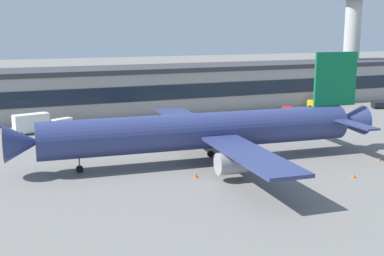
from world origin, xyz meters
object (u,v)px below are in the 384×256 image
at_px(catering_truck, 32,123).
at_px(traffic_cone_3, 196,175).
at_px(baggage_tug, 289,110).
at_px(belt_loader, 319,104).
at_px(traffic_cone_2, 379,159).
at_px(control_tower, 353,26).
at_px(airliner, 207,131).
at_px(pushback_tractor, 381,105).
at_px(traffic_cone_0, 354,175).
at_px(traffic_cone_1, 295,171).
at_px(follow_me_car, 62,122).

height_order(catering_truck, traffic_cone_3, catering_truck).
bearing_deg(baggage_tug, belt_loader, 22.10).
distance_m(catering_truck, traffic_cone_2, 68.66).
relative_size(control_tower, traffic_cone_2, 58.60).
height_order(airliner, baggage_tug, airliner).
bearing_deg(catering_truck, airliner, -54.59).
bearing_deg(pushback_tractor, traffic_cone_2, -132.97).
distance_m(control_tower, pushback_tractor, 34.10).
bearing_deg(belt_loader, traffic_cone_0, -122.10).
bearing_deg(control_tower, baggage_tug, -149.26).
relative_size(belt_loader, traffic_cone_0, 8.24).
bearing_deg(belt_loader, traffic_cone_2, -116.53).
bearing_deg(control_tower, traffic_cone_3, -141.50).
xyz_separation_m(belt_loader, traffic_cone_1, (-42.63, -52.12, -0.79)).
relative_size(traffic_cone_0, traffic_cone_2, 1.18).
bearing_deg(belt_loader, baggage_tug, -157.90).
bearing_deg(pushback_tractor, traffic_cone_3, -150.88).
distance_m(follow_me_car, catering_truck, 8.62).
height_order(baggage_tug, follow_me_car, same).
relative_size(catering_truck, pushback_tractor, 1.42).
relative_size(catering_truck, traffic_cone_1, 10.41).
relative_size(baggage_tug, pushback_tractor, 0.70).
relative_size(traffic_cone_0, traffic_cone_3, 1.00).
xyz_separation_m(baggage_tug, traffic_cone_0, (-22.48, -51.74, -0.72)).
xyz_separation_m(control_tower, belt_loader, (-24.39, -17.03, -21.37)).
height_order(baggage_tug, traffic_cone_3, baggage_tug).
height_order(airliner, belt_loader, airliner).
relative_size(belt_loader, traffic_cone_1, 8.32).
bearing_deg(baggage_tug, traffic_cone_3, -135.94).
bearing_deg(baggage_tug, traffic_cone_2, -104.92).
xyz_separation_m(baggage_tug, traffic_cone_3, (-44.02, -42.60, -0.71)).
bearing_deg(airliner, traffic_cone_2, -22.21).
height_order(pushback_tractor, traffic_cone_3, pushback_tractor).
distance_m(pushback_tractor, traffic_cone_0, 70.91).
relative_size(pushback_tractor, traffic_cone_0, 7.24).
bearing_deg(traffic_cone_3, belt_loader, 39.92).
bearing_deg(traffic_cone_3, baggage_tug, 44.06).
relative_size(baggage_tug, catering_truck, 0.49).
bearing_deg(follow_me_car, traffic_cone_3, -75.06).
bearing_deg(catering_truck, follow_me_car, 36.62).
bearing_deg(catering_truck, baggage_tug, 0.23).
relative_size(control_tower, traffic_cone_3, 49.26).
relative_size(traffic_cone_1, traffic_cone_3, 0.99).
bearing_deg(traffic_cone_0, airliner, 134.31).
xyz_separation_m(control_tower, pushback_tractor, (-9.43, -24.75, -21.47)).
height_order(traffic_cone_0, traffic_cone_2, traffic_cone_0).
relative_size(follow_me_car, traffic_cone_2, 7.66).
bearing_deg(belt_loader, catering_truck, -175.77).
relative_size(catering_truck, traffic_cone_3, 10.26).
xyz_separation_m(pushback_tractor, traffic_cone_0, (-50.82, -49.45, -0.68)).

